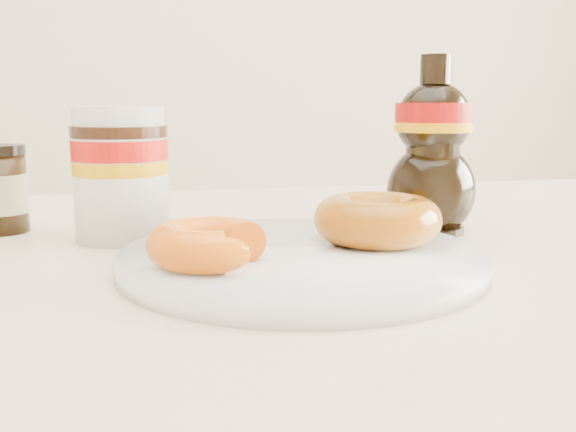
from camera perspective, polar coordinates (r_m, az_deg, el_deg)
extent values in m
cube|color=beige|center=(0.59, 2.43, -5.23)|extent=(1.40, 0.90, 0.04)
cylinder|color=white|center=(0.53, 1.23, -3.86)|extent=(0.30, 0.30, 0.01)
torus|color=white|center=(0.53, 1.23, -3.75)|extent=(0.30, 0.30, 0.01)
torus|color=#EB4E0D|center=(0.48, -7.16, -2.47)|extent=(0.10, 0.10, 0.03)
torus|color=#914309|center=(0.56, 7.94, -0.27)|extent=(0.14, 0.14, 0.04)
cylinder|color=white|center=(0.65, -14.59, 2.69)|extent=(0.09, 0.09, 0.11)
cylinder|color=#9A0B05|center=(0.65, -14.72, 5.75)|extent=(0.09, 0.09, 0.02)
cylinder|color=#D89905|center=(0.65, -14.66, 4.22)|extent=(0.09, 0.09, 0.01)
cylinder|color=black|center=(0.65, -14.79, 7.28)|extent=(0.09, 0.09, 0.01)
cylinder|color=white|center=(0.65, -14.84, 8.44)|extent=(0.09, 0.09, 0.02)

